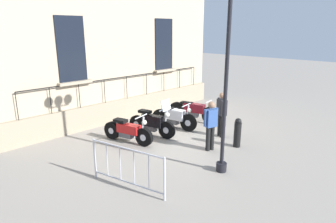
{
  "coord_description": "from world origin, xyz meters",
  "views": [
    {
      "loc": [
        7.09,
        -7.22,
        3.69
      ],
      "look_at": [
        -0.09,
        0.0,
        0.8
      ],
      "focal_mm": 31.28,
      "sensor_mm": 36.0,
      "label": 1
    }
  ],
  "objects_px": {
    "crowd_barrier": "(127,166)",
    "motorcycle_maroon": "(194,111)",
    "motorcycle_black": "(152,123)",
    "motorcycle_white": "(174,117)",
    "motorcycle_red": "(128,131)",
    "pedestrian_walking": "(211,123)",
    "pedestrian_standing": "(221,112)",
    "lamppost": "(229,36)",
    "bollard": "(238,133)"
  },
  "relations": [
    {
      "from": "crowd_barrier",
      "to": "motorcycle_maroon",
      "type": "bearing_deg",
      "value": 113.91
    },
    {
      "from": "motorcycle_black",
      "to": "motorcycle_white",
      "type": "bearing_deg",
      "value": 88.52
    },
    {
      "from": "motorcycle_red",
      "to": "pedestrian_walking",
      "type": "bearing_deg",
      "value": 31.09
    },
    {
      "from": "motorcycle_red",
      "to": "motorcycle_white",
      "type": "distance_m",
      "value": 2.13
    },
    {
      "from": "crowd_barrier",
      "to": "pedestrian_walking",
      "type": "distance_m",
      "value": 3.24
    },
    {
      "from": "motorcycle_maroon",
      "to": "pedestrian_standing",
      "type": "relative_size",
      "value": 1.39
    },
    {
      "from": "lamppost",
      "to": "pedestrian_walking",
      "type": "xyz_separation_m",
      "value": [
        -1.08,
        0.92,
        -2.65
      ]
    },
    {
      "from": "motorcycle_white",
      "to": "lamppost",
      "type": "distance_m",
      "value": 4.82
    },
    {
      "from": "motorcycle_red",
      "to": "motorcycle_maroon",
      "type": "bearing_deg",
      "value": 89.29
    },
    {
      "from": "motorcycle_red",
      "to": "lamppost",
      "type": "height_order",
      "value": "lamppost"
    },
    {
      "from": "pedestrian_standing",
      "to": "bollard",
      "type": "bearing_deg",
      "value": -23.76
    },
    {
      "from": "lamppost",
      "to": "motorcycle_white",
      "type": "bearing_deg",
      "value": 153.63
    },
    {
      "from": "pedestrian_walking",
      "to": "motorcycle_black",
      "type": "bearing_deg",
      "value": -170.34
    },
    {
      "from": "motorcycle_black",
      "to": "crowd_barrier",
      "type": "distance_m",
      "value": 3.63
    },
    {
      "from": "motorcycle_red",
      "to": "motorcycle_black",
      "type": "xyz_separation_m",
      "value": [
        0.08,
        1.02,
        0.06
      ]
    },
    {
      "from": "motorcycle_red",
      "to": "motorcycle_white",
      "type": "xyz_separation_m",
      "value": [
        0.1,
        2.13,
        0.05
      ]
    },
    {
      "from": "motorcycle_red",
      "to": "crowd_barrier",
      "type": "distance_m",
      "value": 2.96
    },
    {
      "from": "lamppost",
      "to": "crowd_barrier",
      "type": "height_order",
      "value": "lamppost"
    },
    {
      "from": "motorcycle_black",
      "to": "motorcycle_red",
      "type": "bearing_deg",
      "value": -94.26
    },
    {
      "from": "crowd_barrier",
      "to": "lamppost",
      "type": "bearing_deg",
      "value": 64.62
    },
    {
      "from": "bollard",
      "to": "pedestrian_walking",
      "type": "xyz_separation_m",
      "value": [
        -0.45,
        -0.84,
        0.4
      ]
    },
    {
      "from": "lamppost",
      "to": "pedestrian_walking",
      "type": "height_order",
      "value": "lamppost"
    },
    {
      "from": "motorcycle_black",
      "to": "pedestrian_walking",
      "type": "height_order",
      "value": "pedestrian_walking"
    },
    {
      "from": "motorcycle_black",
      "to": "bollard",
      "type": "distance_m",
      "value": 2.98
    },
    {
      "from": "motorcycle_red",
      "to": "crowd_barrier",
      "type": "xyz_separation_m",
      "value": [
        2.33,
        -1.82,
        0.17
      ]
    },
    {
      "from": "crowd_barrier",
      "to": "pedestrian_walking",
      "type": "xyz_separation_m",
      "value": [
        0.01,
        3.23,
        0.32
      ]
    },
    {
      "from": "motorcycle_white",
      "to": "pedestrian_standing",
      "type": "bearing_deg",
      "value": 16.79
    },
    {
      "from": "motorcycle_white",
      "to": "crowd_barrier",
      "type": "height_order",
      "value": "crowd_barrier"
    },
    {
      "from": "lamppost",
      "to": "pedestrian_walking",
      "type": "relative_size",
      "value": 3.19
    },
    {
      "from": "lamppost",
      "to": "crowd_barrier",
      "type": "bearing_deg",
      "value": -115.38
    },
    {
      "from": "motorcycle_white",
      "to": "pedestrian_walking",
      "type": "height_order",
      "value": "pedestrian_walking"
    },
    {
      "from": "motorcycle_maroon",
      "to": "lamppost",
      "type": "height_order",
      "value": "lamppost"
    },
    {
      "from": "lamppost",
      "to": "pedestrian_walking",
      "type": "distance_m",
      "value": 3.01
    },
    {
      "from": "motorcycle_red",
      "to": "motorcycle_maroon",
      "type": "distance_m",
      "value": 3.34
    },
    {
      "from": "motorcycle_red",
      "to": "motorcycle_black",
      "type": "height_order",
      "value": "motorcycle_black"
    },
    {
      "from": "bollard",
      "to": "pedestrian_standing",
      "type": "height_order",
      "value": "pedestrian_standing"
    },
    {
      "from": "motorcycle_red",
      "to": "lamppost",
      "type": "relative_size",
      "value": 0.38
    },
    {
      "from": "motorcycle_white",
      "to": "lamppost",
      "type": "xyz_separation_m",
      "value": [
        3.32,
        -1.64,
        3.09
      ]
    },
    {
      "from": "motorcycle_red",
      "to": "motorcycle_white",
      "type": "relative_size",
      "value": 1.01
    },
    {
      "from": "lamppost",
      "to": "crowd_barrier",
      "type": "xyz_separation_m",
      "value": [
        -1.09,
        -2.3,
        -2.97
      ]
    },
    {
      "from": "motorcycle_maroon",
      "to": "bollard",
      "type": "relative_size",
      "value": 2.3
    },
    {
      "from": "lamppost",
      "to": "pedestrian_standing",
      "type": "height_order",
      "value": "lamppost"
    },
    {
      "from": "motorcycle_red",
      "to": "motorcycle_black",
      "type": "bearing_deg",
      "value": 85.74
    },
    {
      "from": "motorcycle_white",
      "to": "motorcycle_maroon",
      "type": "bearing_deg",
      "value": 92.99
    },
    {
      "from": "lamppost",
      "to": "pedestrian_standing",
      "type": "relative_size",
      "value": 3.16
    },
    {
      "from": "motorcycle_white",
      "to": "bollard",
      "type": "relative_size",
      "value": 1.98
    },
    {
      "from": "motorcycle_red",
      "to": "motorcycle_maroon",
      "type": "height_order",
      "value": "motorcycle_red"
    },
    {
      "from": "motorcycle_maroon",
      "to": "bollard",
      "type": "bearing_deg",
      "value": -21.6
    },
    {
      "from": "bollard",
      "to": "pedestrian_walking",
      "type": "bearing_deg",
      "value": -118.26
    },
    {
      "from": "motorcycle_red",
      "to": "pedestrian_standing",
      "type": "relative_size",
      "value": 1.2
    }
  ]
}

